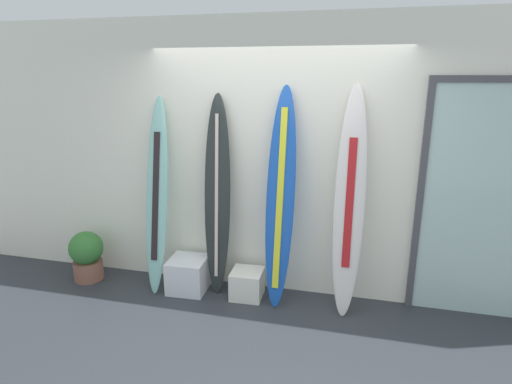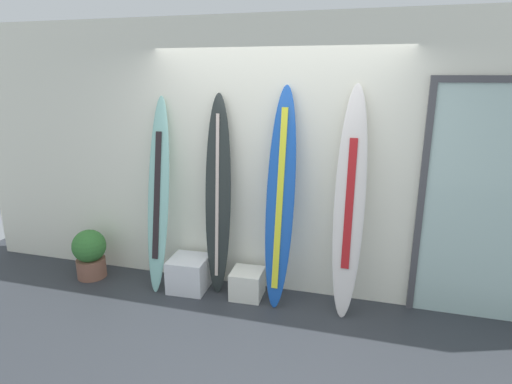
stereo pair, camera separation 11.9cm
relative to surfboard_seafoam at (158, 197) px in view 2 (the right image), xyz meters
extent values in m
cube|color=#2C3036|center=(1.19, -0.95, -1.03)|extent=(8.00, 8.00, 0.04)
cube|color=white|center=(1.19, 0.35, 0.39)|extent=(7.20, 0.20, 2.80)
ellipsoid|color=#86C5BB|center=(0.00, 0.00, 0.01)|extent=(0.25, 0.47, 2.04)
cube|color=black|center=(0.00, -0.03, 0.02)|extent=(0.07, 0.27, 1.31)
cone|color=black|center=(0.00, -0.12, -0.83)|extent=(0.07, 0.09, 0.11)
ellipsoid|color=#252B2A|center=(0.64, 0.08, 0.03)|extent=(0.29, 0.28, 2.08)
cube|color=beige|center=(0.64, 0.05, 0.03)|extent=(0.04, 0.19, 1.67)
cone|color=black|center=(0.64, 0.03, -0.82)|extent=(0.07, 0.08, 0.11)
ellipsoid|color=blue|center=(1.30, 0.02, 0.07)|extent=(0.30, 0.42, 2.16)
cube|color=yellow|center=(1.30, -0.01, 0.08)|extent=(0.08, 0.30, 1.73)
cone|color=black|center=(1.30, -0.09, -0.82)|extent=(0.07, 0.09, 0.11)
ellipsoid|color=silver|center=(1.96, 0.03, 0.08)|extent=(0.29, 0.42, 2.18)
cube|color=#B11A1F|center=(1.96, 0.00, 0.09)|extent=(0.08, 0.21, 1.20)
cone|color=black|center=(1.96, -0.09, -0.81)|extent=(0.07, 0.09, 0.11)
cube|color=silver|center=(0.32, -0.02, -0.83)|extent=(0.41, 0.41, 0.35)
cube|color=silver|center=(0.97, 0.00, -0.86)|extent=(0.33, 0.33, 0.29)
cube|color=silver|center=(3.11, 0.23, 0.08)|extent=(0.97, 0.02, 2.18)
cube|color=#47474C|center=(2.59, 0.23, 0.08)|extent=(0.06, 0.06, 2.18)
cube|color=#47474C|center=(3.11, 0.23, 1.20)|extent=(1.09, 0.06, 0.06)
cylinder|color=brown|center=(-0.88, -0.06, -0.90)|extent=(0.32, 0.32, 0.22)
sphere|color=#357433|center=(-0.88, -0.06, -0.63)|extent=(0.37, 0.37, 0.37)
camera|label=1|loc=(2.02, -3.82, 1.25)|focal=29.56mm
camera|label=2|loc=(2.13, -3.79, 1.25)|focal=29.56mm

